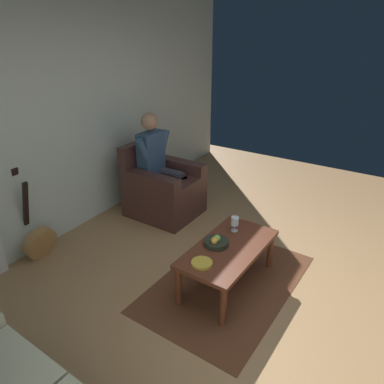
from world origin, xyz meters
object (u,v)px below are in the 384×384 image
object	(u,v)px
person_seated	(158,162)
guitar	(39,239)
armchair	(162,189)
wine_glass_near	(235,222)
coffee_table	(228,252)
fruit_bowl	(216,242)
decorative_dish	(202,263)

from	to	relation	value
person_seated	guitar	xyz separation A→B (m)	(1.52, -0.48, -0.49)
armchair	wine_glass_near	xyz separation A→B (m)	(0.56, 1.31, 0.19)
guitar	person_seated	bearing A→B (deg)	162.67
armchair	guitar	distance (m)	1.61
coffee_table	fruit_bowl	world-z (taller)	fruit_bowl
decorative_dish	armchair	bearing A→B (deg)	-132.51
guitar	armchair	bearing A→B (deg)	161.18
coffee_table	fruit_bowl	size ratio (longest dim) A/B	4.74
person_seated	decorative_dish	xyz separation A→B (m)	(1.21, 1.36, -0.28)
coffee_table	decorative_dish	world-z (taller)	decorative_dish
fruit_bowl	decorative_dish	size ratio (longest dim) A/B	1.23
person_seated	guitar	size ratio (longest dim) A/B	1.31
coffee_table	decorative_dish	distance (m)	0.38
guitar	wine_glass_near	size ratio (longest dim) A/B	6.50
person_seated	decorative_dish	size ratio (longest dim) A/B	7.09
person_seated	coffee_table	distance (m)	1.70
person_seated	fruit_bowl	world-z (taller)	person_seated
guitar	decorative_dish	world-z (taller)	guitar
wine_glass_near	fruit_bowl	distance (m)	0.33
guitar	fruit_bowl	size ratio (longest dim) A/B	4.39
person_seated	wine_glass_near	bearing A→B (deg)	68.57
armchair	fruit_bowl	size ratio (longest dim) A/B	4.08
fruit_bowl	decorative_dish	world-z (taller)	fruit_bowl
person_seated	coffee_table	world-z (taller)	person_seated
person_seated	wine_glass_near	world-z (taller)	person_seated
guitar	wine_glass_near	distance (m)	2.09
person_seated	armchair	bearing A→B (deg)	90.00
person_seated	wine_glass_near	distance (m)	1.48
wine_glass_near	decorative_dish	bearing A→B (deg)	0.62
person_seated	coffee_table	bearing A→B (deg)	60.56
fruit_bowl	coffee_table	bearing A→B (deg)	110.21
coffee_table	guitar	distance (m)	2.03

